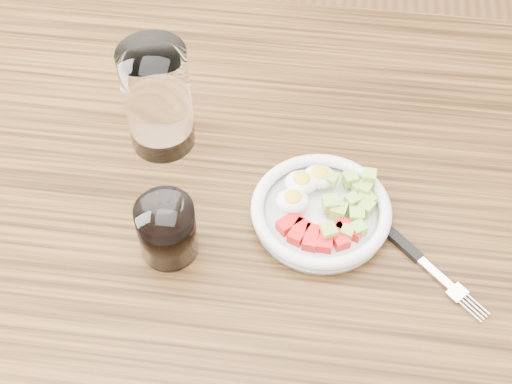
# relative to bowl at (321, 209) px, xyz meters

# --- Properties ---
(dining_table) EXTENTS (1.50, 0.90, 0.77)m
(dining_table) POSITION_rel_bowl_xyz_m (-0.08, -0.00, -0.12)
(dining_table) COLOR brown
(dining_table) RESTS_ON ground
(bowl) EXTENTS (0.19, 0.19, 0.05)m
(bowl) POSITION_rel_bowl_xyz_m (0.00, 0.00, 0.00)
(bowl) COLOR silver
(bowl) RESTS_ON dining_table
(fork) EXTENTS (0.16, 0.15, 0.01)m
(fork) POSITION_rel_bowl_xyz_m (0.12, -0.04, -0.01)
(fork) COLOR black
(fork) RESTS_ON dining_table
(water_glass) EXTENTS (0.09, 0.09, 0.17)m
(water_glass) POSITION_rel_bowl_xyz_m (-0.24, 0.11, 0.07)
(water_glass) COLOR white
(water_glass) RESTS_ON dining_table
(coffee_glass) EXTENTS (0.07, 0.07, 0.08)m
(coffee_glass) POSITION_rel_bowl_xyz_m (-0.19, -0.08, 0.03)
(coffee_glass) COLOR white
(coffee_glass) RESTS_ON dining_table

